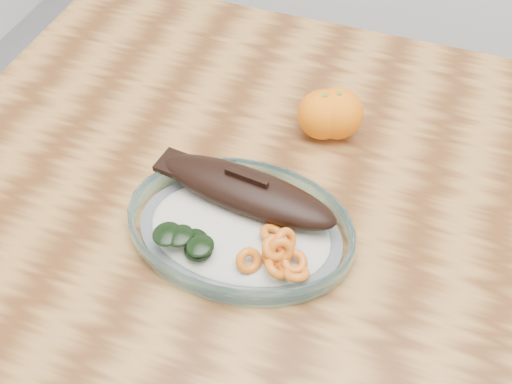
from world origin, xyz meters
TOP-DOWN VIEW (x-y plane):
  - dining_table at (0.00, 0.00)m, footprint 1.20×0.80m
  - plated_meal at (-0.11, -0.10)m, footprint 0.54×0.54m
  - orange_left at (-0.07, 0.12)m, footprint 0.07×0.07m
  - orange_right at (-0.05, 0.12)m, footprint 0.08×0.08m

SIDE VIEW (x-z plane):
  - dining_table at x=0.00m, z-range 0.28..1.03m
  - plated_meal at x=-0.11m, z-range 0.73..0.81m
  - orange_left at x=-0.07m, z-range 0.75..0.82m
  - orange_right at x=-0.05m, z-range 0.75..0.83m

